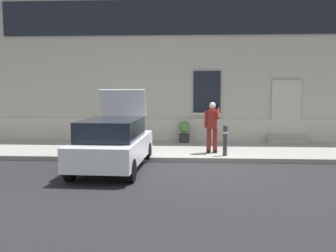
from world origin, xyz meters
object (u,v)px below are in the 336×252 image
object	(u,v)px
planter_olive	(115,132)
bollard_near_person	(225,139)
planter_charcoal	(184,131)
person_on_phone	(212,124)
hatchback_car_white	(113,143)

from	to	relation	value
planter_olive	bollard_near_person	bearing A→B (deg)	-31.95
planter_charcoal	person_on_phone	bearing A→B (deg)	-67.58
hatchback_car_white	person_on_phone	distance (m)	3.71
person_on_phone	planter_charcoal	bearing A→B (deg)	112.03
hatchback_car_white	bollard_near_person	size ratio (longest dim) A/B	3.95
person_on_phone	planter_charcoal	size ratio (longest dim) A/B	2.04
bollard_near_person	planter_charcoal	size ratio (longest dim) A/B	1.22
hatchback_car_white	person_on_phone	size ratio (longest dim) A/B	2.36
hatchback_car_white	planter_charcoal	bearing A→B (deg)	66.13
planter_olive	hatchback_car_white	bearing A→B (deg)	-79.52
planter_olive	planter_charcoal	size ratio (longest dim) A/B	1.00
hatchback_car_white	planter_charcoal	xyz separation A→B (m)	(2.01, 4.54, -0.19)
bollard_near_person	person_on_phone	bearing A→B (deg)	128.28
bollard_near_person	planter_olive	distance (m)	4.93
hatchback_car_white	planter_olive	world-z (taller)	hatchback_car_white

